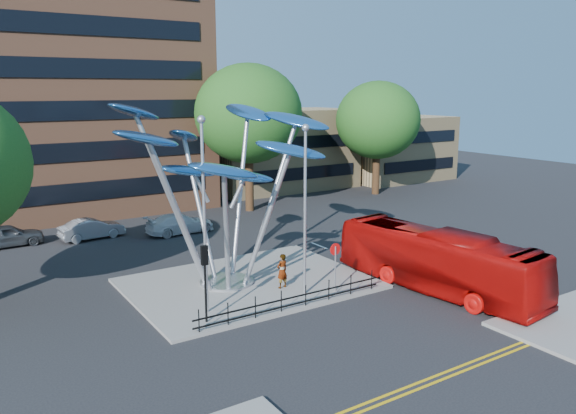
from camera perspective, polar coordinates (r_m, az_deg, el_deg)
ground at (r=25.50m, az=4.64°, el=-11.29°), size 120.00×120.00×0.00m
traffic_island at (r=29.65m, az=-4.05°, el=-7.74°), size 12.00×9.00×0.15m
double_yellow_near at (r=21.55m, az=14.80°, el=-16.25°), size 40.00×0.12×0.01m
double_yellow_far at (r=21.38m, az=15.42°, el=-16.53°), size 40.00×0.12×0.01m
brick_tower at (r=51.44m, az=-24.44°, el=16.44°), size 25.00×15.00×30.00m
low_building_near at (r=57.56m, az=-0.86°, el=5.90°), size 15.00×8.00×8.00m
low_building_far at (r=64.63m, az=10.74°, el=5.91°), size 12.00×8.00×7.00m
tree_right at (r=46.33m, az=-4.04°, el=9.42°), size 8.80×8.80×12.11m
tree_far at (r=54.54m, az=9.10°, el=8.69°), size 8.00×8.00×10.81m
leaf_sculpture at (r=28.22m, az=-6.84°, el=5.40°), size 12.72×9.54×9.51m
street_lamp_left at (r=24.58m, az=-8.56°, el=0.81°), size 0.36×0.36×8.80m
street_lamp_right at (r=26.63m, az=1.75°, el=1.22°), size 0.36×0.36×8.30m
traffic_light_island at (r=24.18m, az=-8.45°, el=-6.09°), size 0.28×0.18×3.42m
no_entry_sign_island at (r=27.90m, az=4.82°, el=-5.26°), size 0.60×0.10×2.45m
pedestrian_railing_front at (r=26.03m, az=0.58°, el=-9.44°), size 10.00×0.06×1.00m
red_bus at (r=29.31m, az=14.90°, el=-5.29°), size 3.78×11.46×3.13m
pedestrian at (r=28.46m, az=-0.60°, el=-6.51°), size 0.71×0.53×1.78m
parked_car_left at (r=40.57m, az=-26.62°, el=-2.62°), size 4.42×1.93×1.48m
parked_car_mid at (r=40.46m, az=-19.31°, el=-2.11°), size 4.37×1.89×1.40m
parked_car_right at (r=40.39m, az=-10.91°, el=-1.66°), size 4.91×2.17×1.40m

